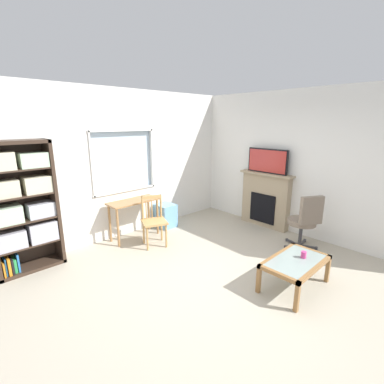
% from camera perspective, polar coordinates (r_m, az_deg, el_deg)
% --- Properties ---
extents(ground, '(5.82, 5.75, 0.02)m').
position_cam_1_polar(ground, '(4.17, 4.75, -17.49)').
color(ground, '#B2A893').
extents(wall_back_with_window, '(4.82, 0.15, 2.79)m').
position_cam_1_polar(wall_back_with_window, '(5.47, -13.83, 5.61)').
color(wall_back_with_window, white).
rests_on(wall_back_with_window, ground).
extents(wall_right, '(0.12, 4.95, 2.79)m').
position_cam_1_polar(wall_right, '(5.69, 22.03, 5.37)').
color(wall_right, white).
rests_on(wall_right, ground).
extents(bookshelf, '(0.90, 0.38, 1.94)m').
position_cam_1_polar(bookshelf, '(4.69, -31.93, -2.38)').
color(bookshelf, '#38281E').
rests_on(bookshelf, ground).
extents(desk_under_window, '(0.97, 0.40, 0.75)m').
position_cam_1_polar(desk_under_window, '(5.31, -12.04, -3.13)').
color(desk_under_window, '#A37547').
rests_on(desk_under_window, ground).
extents(wooden_chair, '(0.54, 0.53, 0.90)m').
position_cam_1_polar(wooden_chair, '(5.00, -7.96, -5.89)').
color(wooden_chair, tan).
rests_on(wooden_chair, ground).
extents(plastic_drawer_unit, '(0.35, 0.40, 0.49)m').
position_cam_1_polar(plastic_drawer_unit, '(5.89, -5.54, -4.87)').
color(plastic_drawer_unit, '#72ADDB').
rests_on(plastic_drawer_unit, ground).
extents(fireplace, '(0.26, 1.16, 1.16)m').
position_cam_1_polar(fireplace, '(6.02, 15.01, -1.52)').
color(fireplace, tan).
rests_on(fireplace, ground).
extents(tv, '(0.06, 0.89, 0.50)m').
position_cam_1_polar(tv, '(5.84, 15.45, 6.26)').
color(tv, black).
rests_on(tv, fireplace).
extents(office_chair, '(0.61, 0.62, 1.00)m').
position_cam_1_polar(office_chair, '(5.13, 22.52, -5.29)').
color(office_chair, '#7A6B5B').
rests_on(office_chair, ground).
extents(coffee_table, '(0.96, 0.57, 0.40)m').
position_cam_1_polar(coffee_table, '(4.03, 20.74, -13.85)').
color(coffee_table, '#8C9E99').
rests_on(coffee_table, ground).
extents(sippy_cup, '(0.07, 0.07, 0.09)m').
position_cam_1_polar(sippy_cup, '(4.08, 22.24, -11.99)').
color(sippy_cup, '#DB3D84').
rests_on(sippy_cup, coffee_table).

